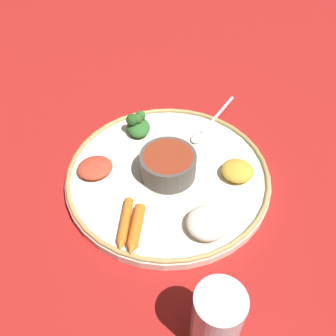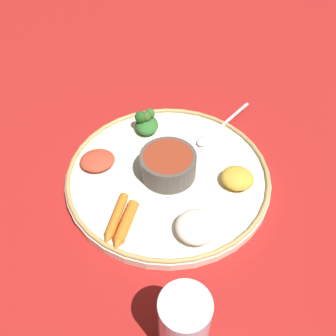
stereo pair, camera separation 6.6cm
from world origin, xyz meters
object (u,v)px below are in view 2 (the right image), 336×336
(carrot_near_spoon, at_px, (116,218))
(center_bowl, at_px, (168,164))
(carrot_outer, at_px, (125,225))
(spoon, at_px, (216,130))
(greens_pile, at_px, (146,122))
(drinking_glass, at_px, (184,327))

(carrot_near_spoon, bearing_deg, center_bowl, -63.10)
(carrot_near_spoon, xyz_separation_m, carrot_outer, (-0.02, -0.01, 0.00))
(carrot_outer, bearing_deg, spoon, -59.38)
(center_bowl, distance_m, greens_pile, 0.13)
(spoon, xyz_separation_m, carrot_outer, (-0.15, 0.25, 0.00))
(center_bowl, distance_m, carrot_outer, 0.14)
(drinking_glass, bearing_deg, center_bowl, -19.96)
(greens_pile, distance_m, carrot_outer, 0.24)
(center_bowl, relative_size, drinking_glass, 0.86)
(center_bowl, xyz_separation_m, greens_pile, (0.13, -0.01, -0.01))
(greens_pile, relative_size, carrot_outer, 0.85)
(drinking_glass, bearing_deg, greens_pile, -15.13)
(greens_pile, height_order, carrot_outer, greens_pile)
(center_bowl, xyz_separation_m, spoon, (0.07, -0.14, -0.02))
(center_bowl, height_order, greens_pile, center_bowl)
(carrot_outer, bearing_deg, center_bowl, -53.89)
(greens_pile, bearing_deg, spoon, -117.47)
(spoon, distance_m, carrot_outer, 0.29)
(greens_pile, height_order, carrot_near_spoon, greens_pile)
(spoon, bearing_deg, greens_pile, 62.53)
(carrot_near_spoon, bearing_deg, drinking_glass, -174.44)
(spoon, xyz_separation_m, carrot_near_spoon, (-0.13, 0.25, 0.00))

